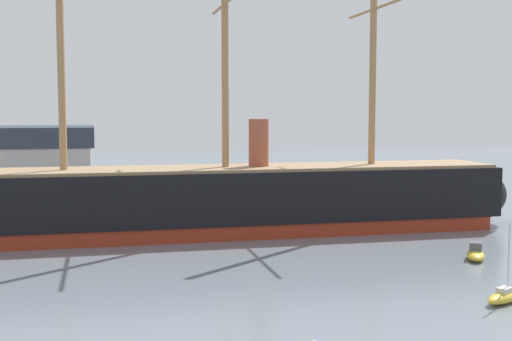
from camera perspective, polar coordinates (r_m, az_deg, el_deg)
The scene contains 5 objects.
tall_ship at distance 71.72m, azimuth -2.58°, elevation -2.39°, with size 72.19×14.74×34.75m.
sailboat_mid_right at distance 49.96m, azimuth 20.37°, elevation -9.90°, with size 4.38×3.10×5.56m.
motorboat_alongside_stern at distance 62.78m, azimuth 18.07°, elevation -6.72°, with size 3.09×3.93×1.53m.
motorboat_far_right at distance 79.88m, azimuth 16.33°, elevation -4.17°, with size 3.61×3.82×1.56m.
motorboat_distant_centre at distance 79.09m, azimuth -4.47°, elevation -4.15°, with size 2.05×3.20×1.25m.
Camera 1 is at (-10.57, -13.98, 13.11)m, focal length 47.28 mm.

